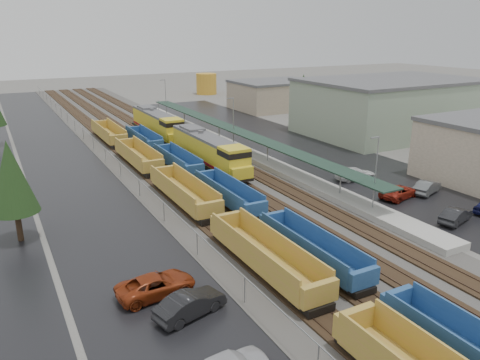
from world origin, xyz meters
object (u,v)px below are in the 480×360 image
object	(u,v)px
storage_tank	(206,84)
parked_car_west_c	(156,285)
parked_car_east_b	(399,192)
parked_car_east_c	(356,174)
parked_car_east_e	(427,187)
well_string_blue	(264,218)
parked_car_west_b	(190,304)
locomotive_lead	(209,151)
parked_car_east_a	(456,216)
well_string_yellow	(218,220)
locomotive_trail	(157,124)

from	to	relation	value
storage_tank	parked_car_west_c	bearing A→B (deg)	-116.33
parked_car_east_b	parked_car_east_c	distance (m)	7.25
parked_car_west_c	parked_car_east_e	size ratio (longest dim) A/B	1.21
well_string_blue	parked_car_west_b	xyz separation A→B (m)	(-11.25, -9.50, -0.31)
locomotive_lead	well_string_blue	xyz separation A→B (m)	(-4.00, -20.52, -1.28)
parked_car_west_c	parked_car_east_e	bearing A→B (deg)	-84.67
parked_car_east_c	parked_car_west_b	bearing A→B (deg)	130.57
locomotive_lead	parked_car_west_c	bearing A→B (deg)	-121.62
parked_car_east_c	parked_car_east_e	distance (m)	8.50
locomotive_lead	parked_car_east_a	xyz separation A→B (m)	(12.95, -27.88, -1.67)
locomotive_lead	parked_car_east_b	bearing A→B (deg)	-56.56
storage_tank	parked_car_east_c	world-z (taller)	storage_tank
parked_car_west_c	well_string_blue	bearing A→B (deg)	-68.34
storage_tank	parked_car_east_a	bearing A→B (deg)	-100.49
well_string_yellow	locomotive_lead	bearing A→B (deg)	67.23
well_string_yellow	parked_car_east_a	size ratio (longest dim) A/B	21.75
storage_tank	parked_car_east_a	world-z (taller)	storage_tank
storage_tank	parked_car_west_b	bearing A→B (deg)	-115.00
locomotive_trail	locomotive_lead	bearing A→B (deg)	-90.00
locomotive_lead	locomotive_trail	distance (m)	21.00
parked_car_west_b	parked_car_west_c	size ratio (longest dim) A/B	0.88
well_string_blue	storage_tank	world-z (taller)	storage_tank
locomotive_lead	parked_car_east_b	xyz separation A→B (m)	(13.41, -20.31, -1.71)
well_string_yellow	parked_car_west_b	world-z (taller)	well_string_yellow
parked_car_west_c	storage_tank	bearing A→B (deg)	-30.92
locomotive_trail	well_string_blue	size ratio (longest dim) A/B	0.23
well_string_blue	parked_car_east_e	world-z (taller)	well_string_blue
locomotive_trail	parked_car_east_a	bearing A→B (deg)	-75.16
locomotive_trail	parked_car_west_b	bearing A→B (deg)	-106.65
well_string_yellow	well_string_blue	xyz separation A→B (m)	(4.00, -1.46, -0.10)
parked_car_east_c	parked_car_east_e	world-z (taller)	same
well_string_yellow	parked_car_west_b	xyz separation A→B (m)	(-7.25, -10.96, -0.42)
parked_car_west_c	parked_car_east_b	distance (m)	30.47
locomotive_lead	well_string_yellow	xyz separation A→B (m)	(-8.00, -19.06, -1.18)
well_string_blue	parked_car_east_c	bearing A→B (deg)	22.88
well_string_yellow	parked_car_west_b	bearing A→B (deg)	-123.50
parked_car_east_a	parked_car_east_b	distance (m)	7.59
parked_car_west_b	parked_car_east_e	world-z (taller)	parked_car_west_b
parked_car_east_e	parked_car_west_c	bearing A→B (deg)	80.85
parked_car_east_e	parked_car_west_b	bearing A→B (deg)	86.83
locomotive_trail	parked_car_east_c	size ratio (longest dim) A/B	3.85
storage_tank	parked_car_east_e	xyz separation A→B (m)	(-13.53, -89.61, -2.14)
parked_car_west_b	parked_car_west_c	world-z (taller)	parked_car_west_b
locomotive_lead	parked_car_east_e	size ratio (longest dim) A/B	4.37
well_string_yellow	parked_car_east_e	world-z (taller)	well_string_yellow
locomotive_trail	storage_tank	distance (m)	56.96
locomotive_trail	well_string_blue	world-z (taller)	locomotive_trail
parked_car_east_b	parked_car_east_c	bearing A→B (deg)	-14.52
locomotive_trail	well_string_blue	bearing A→B (deg)	-95.50
parked_car_east_e	locomotive_lead	bearing A→B (deg)	20.82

